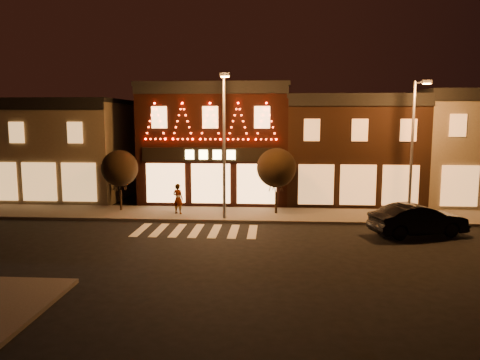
# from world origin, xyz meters

# --- Properties ---
(ground) EXTENTS (120.00, 120.00, 0.00)m
(ground) POSITION_xyz_m (0.00, 0.00, 0.00)
(ground) COLOR black
(ground) RESTS_ON ground
(sidewalk_far) EXTENTS (44.00, 4.00, 0.15)m
(sidewalk_far) POSITION_xyz_m (2.00, 8.00, 0.07)
(sidewalk_far) COLOR #47423D
(sidewalk_far) RESTS_ON ground
(building_left) EXTENTS (12.20, 8.28, 7.30)m
(building_left) POSITION_xyz_m (-13.00, 13.99, 3.66)
(building_left) COLOR #6B604C
(building_left) RESTS_ON ground
(building_pulp) EXTENTS (10.20, 8.34, 8.30)m
(building_pulp) POSITION_xyz_m (0.00, 13.98, 4.16)
(building_pulp) COLOR black
(building_pulp) RESTS_ON ground
(building_right_a) EXTENTS (9.20, 8.28, 7.50)m
(building_right_a) POSITION_xyz_m (9.50, 13.99, 3.76)
(building_right_a) COLOR black
(building_right_a) RESTS_ON ground
(building_right_b) EXTENTS (9.20, 8.28, 7.80)m
(building_right_b) POSITION_xyz_m (18.50, 13.99, 3.91)
(building_right_b) COLOR #6B604C
(building_right_b) RESTS_ON ground
(streetlamp_mid) EXTENTS (0.59, 1.89, 8.24)m
(streetlamp_mid) POSITION_xyz_m (1.27, 6.36, 4.98)
(streetlamp_mid) COLOR #59595E
(streetlamp_mid) RESTS_ON sidewalk_far
(streetlamp_right) EXTENTS (0.52, 1.81, 7.90)m
(streetlamp_right) POSITION_xyz_m (12.14, 7.50, 4.79)
(streetlamp_right) COLOR #59595E
(streetlamp_right) RESTS_ON sidewalk_far
(tree_left) EXTENTS (2.28, 2.28, 3.81)m
(tree_left) POSITION_xyz_m (-5.56, 8.47, 2.82)
(tree_left) COLOR black
(tree_left) RESTS_ON sidewalk_far
(tree_right) EXTENTS (2.40, 2.40, 4.01)m
(tree_right) POSITION_xyz_m (4.26, 8.18, 2.95)
(tree_right) COLOR black
(tree_right) RESTS_ON sidewalk_far
(dark_sedan) EXTENTS (5.16, 3.01, 1.61)m
(dark_sedan) POSITION_xyz_m (11.47, 3.90, 0.80)
(dark_sedan) COLOR black
(dark_sedan) RESTS_ON ground
(pedestrian) EXTENTS (0.79, 0.66, 1.85)m
(pedestrian) POSITION_xyz_m (-1.71, 7.63, 1.08)
(pedestrian) COLOR gray
(pedestrian) RESTS_ON sidewalk_far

